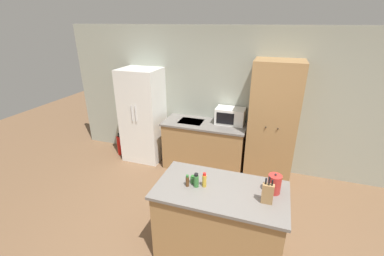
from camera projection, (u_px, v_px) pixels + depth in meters
name	position (u px, v px, depth m)	size (l,w,h in m)	color
wall_back	(247.00, 102.00, 4.66)	(7.20, 0.06, 2.60)	#9EA393
refrigerator	(143.00, 115.00, 5.09)	(0.76, 0.65, 1.84)	white
back_counter	(204.00, 145.00, 4.89)	(1.53, 0.66, 0.92)	#9E7547
pantry_cabinet	(272.00, 124.00, 4.33)	(0.77, 0.62, 2.11)	#9E7547
kitchen_island	(219.00, 221.00, 3.04)	(1.47, 0.80, 0.93)	#9E7547
microwave	(230.00, 116.00, 4.63)	(0.52, 0.33, 0.29)	white
knife_block	(268.00, 193.00, 2.60)	(0.12, 0.06, 0.31)	#9E7547
spice_bottle_tall_dark	(193.00, 180.00, 2.95)	(0.06, 0.06, 0.10)	#337033
spice_bottle_short_red	(204.00, 180.00, 2.87)	(0.05, 0.05, 0.18)	gold
spice_bottle_amber_oil	(196.00, 180.00, 2.87)	(0.06, 0.06, 0.17)	#337033
spice_bottle_green_herb	(187.00, 181.00, 2.88)	(0.04, 0.04, 0.14)	#563319
kettle	(274.00, 184.00, 2.76)	(0.14, 0.14, 0.24)	#B72D28
fire_extinguisher	(120.00, 145.00, 5.45)	(0.12, 0.12, 0.49)	red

